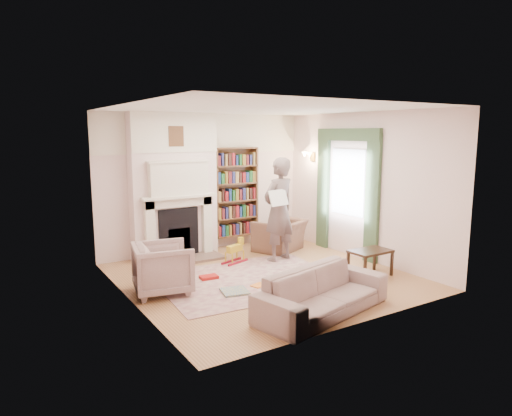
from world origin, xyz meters
TOP-DOWN VIEW (x-y plane):
  - floor at (0.00, 0.00)m, footprint 4.50×4.50m
  - ceiling at (0.00, 0.00)m, footprint 4.50×4.50m
  - wall_back at (0.00, 2.25)m, footprint 4.50×0.00m
  - wall_front at (0.00, -2.25)m, footprint 4.50×0.00m
  - wall_left at (-2.25, 0.00)m, footprint 0.00×4.50m
  - wall_right at (2.25, 0.00)m, footprint 0.00×4.50m
  - fireplace at (-0.75, 2.05)m, footprint 1.70×0.58m
  - bookcase at (0.65, 2.12)m, footprint 1.00×0.24m
  - window at (2.23, 0.40)m, footprint 0.02×0.90m
  - curtain_left at (2.20, -0.30)m, footprint 0.07×0.32m
  - curtain_right at (2.20, 1.10)m, footprint 0.07×0.32m
  - pelmet at (2.19, 0.40)m, footprint 0.09×1.70m
  - wall_sconce at (2.03, 1.50)m, footprint 0.20×0.24m
  - rug at (-0.30, -0.01)m, footprint 3.07×2.45m
  - armchair_reading at (1.25, 1.32)m, footprint 1.24×1.18m
  - armchair_left at (-1.72, 0.17)m, footprint 0.99×0.97m
  - sofa at (-0.18, -1.74)m, footprint 2.16×1.22m
  - man_reading at (0.80, 0.72)m, footprint 0.80×0.60m
  - newspaper at (0.65, 0.52)m, footprint 0.45×0.21m
  - coffee_table at (1.57, -0.90)m, footprint 0.71×0.46m
  - paraffin_heater at (-1.33, 1.23)m, footprint 0.25×0.25m
  - rocking_horse at (-0.02, 0.97)m, footprint 0.57×0.37m
  - board_game at (-0.81, -0.43)m, footprint 0.47×0.47m
  - game_box_lid at (-0.85, 0.38)m, footprint 0.31×0.22m
  - comic_annuals at (0.09, -0.40)m, footprint 1.00×0.59m

SIDE VIEW (x-z plane):
  - floor at x=0.00m, z-range 0.00..0.00m
  - rug at x=-0.30m, z-range 0.00..0.01m
  - comic_annuals at x=0.09m, z-range 0.01..0.03m
  - board_game at x=-0.81m, z-range 0.01..0.04m
  - game_box_lid at x=-0.85m, z-range 0.01..0.06m
  - coffee_table at x=1.57m, z-range 0.00..0.45m
  - rocking_horse at x=-0.02m, z-range 0.00..0.47m
  - paraffin_heater at x=-1.33m, z-range 0.00..0.55m
  - sofa at x=-0.18m, z-range 0.00..0.59m
  - armchair_reading at x=1.25m, z-range 0.00..0.63m
  - armchair_left at x=-1.72m, z-range 0.00..0.77m
  - man_reading at x=0.80m, z-range 0.00..1.97m
  - bookcase at x=0.65m, z-range 0.25..2.10m
  - curtain_left at x=2.20m, z-range 0.00..2.40m
  - curtain_right at x=2.20m, z-range 0.00..2.40m
  - newspaper at x=0.65m, z-range 1.10..1.39m
  - fireplace at x=-0.75m, z-range -0.01..2.79m
  - wall_back at x=0.00m, z-range -0.85..3.65m
  - wall_front at x=0.00m, z-range -0.85..3.65m
  - wall_left at x=-2.25m, z-range -0.85..3.65m
  - wall_right at x=2.25m, z-range -0.85..3.65m
  - window at x=2.23m, z-range 0.80..2.10m
  - wall_sconce at x=2.03m, z-range 1.78..2.02m
  - pelmet at x=2.19m, z-range 2.26..2.50m
  - ceiling at x=0.00m, z-range 2.80..2.80m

